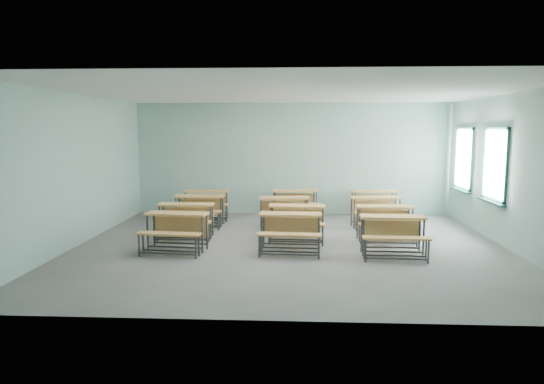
{
  "coord_description": "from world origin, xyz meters",
  "views": [
    {
      "loc": [
        0.14,
        -9.99,
        2.47
      ],
      "look_at": [
        -0.43,
        1.2,
        1.0
      ],
      "focal_mm": 32.0,
      "sensor_mm": 36.0,
      "label": 1
    }
  ],
  "objects": [
    {
      "name": "desk_unit_r0c2",
      "position": [
        2.02,
        -0.68,
        0.52
      ],
      "size": [
        1.27,
        0.87,
        0.78
      ],
      "rotation": [
        0.0,
        0.0,
        -0.03
      ],
      "color": "#C98D48",
      "rests_on": "ground"
    },
    {
      "name": "desk_unit_r3c2",
      "position": [
        2.29,
        3.29,
        0.52
      ],
      "size": [
        1.34,
        0.98,
        0.78
      ],
      "rotation": [
        0.0,
        0.0,
        0.12
      ],
      "color": "#C98D48",
      "rests_on": "ground"
    },
    {
      "name": "desk_unit_r2c2",
      "position": [
        2.14,
        2.04,
        0.52
      ],
      "size": [
        1.33,
        0.96,
        0.78
      ],
      "rotation": [
        0.0,
        0.0,
        0.11
      ],
      "color": "#C98D48",
      "rests_on": "ground"
    },
    {
      "name": "desk_unit_r1c0",
      "position": [
        -2.36,
        0.64,
        0.52
      ],
      "size": [
        1.27,
        0.87,
        0.78
      ],
      "rotation": [
        0.0,
        0.0,
        0.03
      ],
      "color": "#C98D48",
      "rests_on": "ground"
    },
    {
      "name": "desk_unit_r0c0",
      "position": [
        -2.29,
        -0.54,
        0.52
      ],
      "size": [
        1.32,
        0.96,
        0.78
      ],
      "rotation": [
        0.0,
        0.0,
        -0.1
      ],
      "color": "#C98D48",
      "rests_on": "ground"
    },
    {
      "name": "desk_unit_r0c1",
      "position": [
        0.02,
        -0.48,
        0.52
      ],
      "size": [
        1.28,
        0.89,
        0.78
      ],
      "rotation": [
        0.0,
        0.0,
        -0.04
      ],
      "color": "#C98D48",
      "rests_on": "ground"
    },
    {
      "name": "room",
      "position": [
        0.08,
        0.03,
        1.6
      ],
      "size": [
        9.04,
        8.04,
        3.24
      ],
      "color": "slate",
      "rests_on": "ground"
    },
    {
      "name": "desk_unit_r3c0",
      "position": [
        -2.35,
        3.07,
        0.52
      ],
      "size": [
        1.33,
        0.97,
        0.78
      ],
      "rotation": [
        0.0,
        0.0,
        0.11
      ],
      "color": "#C98D48",
      "rests_on": "ground"
    },
    {
      "name": "desk_unit_r3c1",
      "position": [
        0.11,
        3.29,
        0.52
      ],
      "size": [
        1.35,
        1.0,
        0.78
      ],
      "rotation": [
        0.0,
        0.0,
        0.14
      ],
      "color": "#C98D48",
      "rests_on": "ground"
    },
    {
      "name": "desk_unit_r1c1",
      "position": [
        0.16,
        0.57,
        0.52
      ],
      "size": [
        1.29,
        0.9,
        0.78
      ],
      "rotation": [
        0.0,
        0.0,
        -0.06
      ],
      "color": "#C98D48",
      "rests_on": "ground"
    },
    {
      "name": "desk_unit_r1c2",
      "position": [
        2.1,
        0.58,
        0.52
      ],
      "size": [
        1.26,
        0.86,
        0.78
      ],
      "rotation": [
        0.0,
        0.0,
        0.02
      ],
      "color": "#C98D48",
      "rests_on": "ground"
    },
    {
      "name": "desk_unit_r2c0",
      "position": [
        -2.33,
        2.02,
        0.52
      ],
      "size": [
        1.25,
        0.84,
        0.78
      ],
      "rotation": [
        0.0,
        0.0,
        0.0
      ],
      "color": "#C98D48",
      "rests_on": "ground"
    },
    {
      "name": "desk_unit_r2c1",
      "position": [
        -0.16,
        1.85,
        0.52
      ],
      "size": [
        1.32,
        0.96,
        0.78
      ],
      "rotation": [
        0.0,
        0.0,
        0.1
      ],
      "color": "#C98D48",
      "rests_on": "ground"
    }
  ]
}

